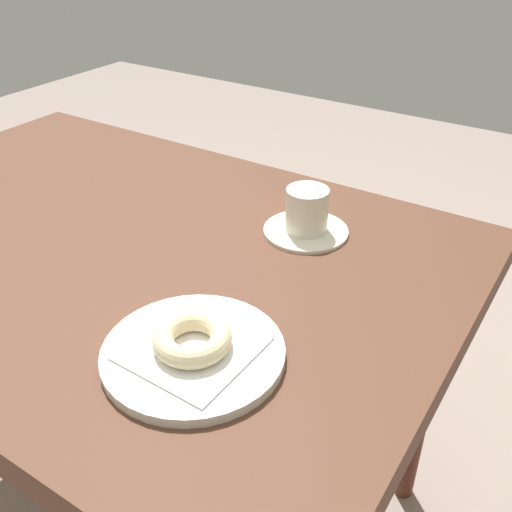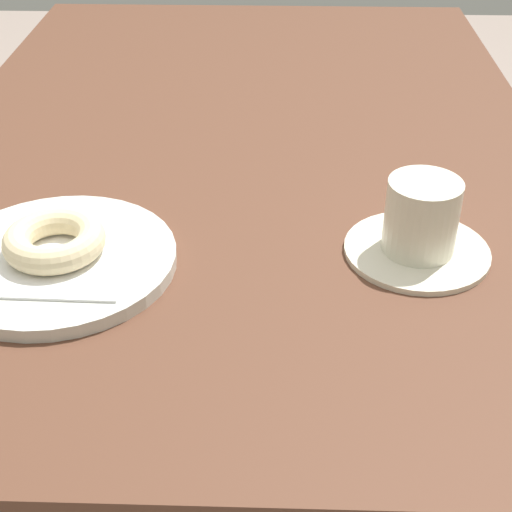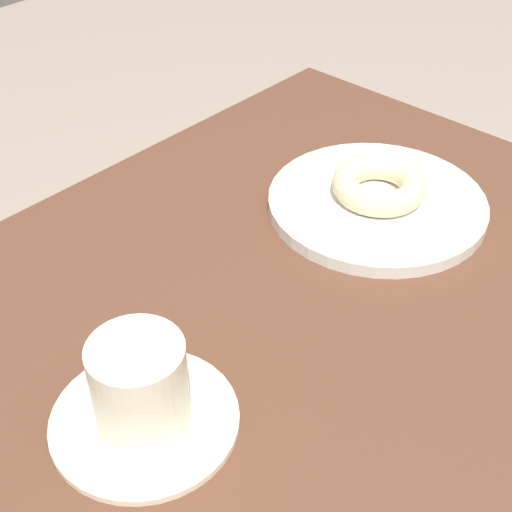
# 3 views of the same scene
# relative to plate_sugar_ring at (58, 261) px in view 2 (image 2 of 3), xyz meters

# --- Properties ---
(ground_plane) EXTENTS (6.00, 6.00, 0.00)m
(ground_plane) POSITION_rel_plate_sugar_ring_xyz_m (-0.32, 0.17, -0.73)
(ground_plane) COLOR gray
(table) EXTENTS (1.21, 0.81, 0.72)m
(table) POSITION_rel_plate_sugar_ring_xyz_m (-0.32, 0.17, -0.07)
(table) COLOR brown
(table) RESTS_ON ground_plane
(plate_sugar_ring) EXTENTS (0.24, 0.24, 0.01)m
(plate_sugar_ring) POSITION_rel_plate_sugar_ring_xyz_m (0.00, 0.00, 0.00)
(plate_sugar_ring) COLOR silver
(plate_sugar_ring) RESTS_ON table
(napkin_sugar_ring) EXTENTS (0.16, 0.16, 0.00)m
(napkin_sugar_ring) POSITION_rel_plate_sugar_ring_xyz_m (0.00, 0.00, 0.01)
(napkin_sugar_ring) COLOR white
(napkin_sugar_ring) RESTS_ON plate_sugar_ring
(donut_sugar_ring) EXTENTS (0.10, 0.10, 0.03)m
(donut_sugar_ring) POSITION_rel_plate_sugar_ring_xyz_m (0.00, 0.00, 0.02)
(donut_sugar_ring) COLOR beige
(donut_sugar_ring) RESTS_ON napkin_sugar_ring
(coffee_cup) EXTENTS (0.15, 0.15, 0.08)m
(coffee_cup) POSITION_rel_plate_sugar_ring_xyz_m (-0.04, 0.37, 0.03)
(coffee_cup) COLOR silver
(coffee_cup) RESTS_ON table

